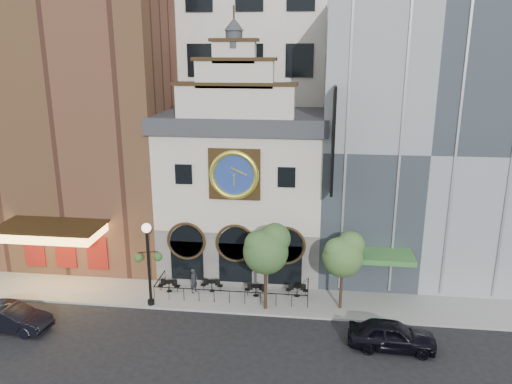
{
  "coord_description": "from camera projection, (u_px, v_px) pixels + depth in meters",
  "views": [
    {
      "loc": [
        5.5,
        -29.03,
        16.79
      ],
      "look_at": [
        1.24,
        6.0,
        6.73
      ],
      "focal_mm": 35.0,
      "sensor_mm": 36.0,
      "label": 1
    }
  ],
  "objects": [
    {
      "name": "lamppost",
      "position": [
        148.0,
        255.0,
        32.92
      ],
      "size": [
        1.82,
        0.91,
        5.82
      ],
      "rotation": [
        0.0,
        0.0,
        0.25
      ],
      "color": "black",
      "rests_on": "sidewalk"
    },
    {
      "name": "bistro_1",
      "position": [
        212.0,
        285.0,
        35.63
      ],
      "size": [
        1.58,
        0.68,
        0.9
      ],
      "color": "black",
      "rests_on": "sidewalk"
    },
    {
      "name": "office_tower",
      "position": [
        261.0,
        14.0,
        46.56
      ],
      "size": [
        20.0,
        16.0,
        40.0
      ],
      "primitive_type": "cube",
      "color": "silver",
      "rests_on": "ground"
    },
    {
      "name": "car_left",
      "position": [
        11.0,
        318.0,
        30.9
      ],
      "size": [
        5.09,
        2.22,
        1.63
      ],
      "primitive_type": "imported",
      "rotation": [
        0.0,
        0.0,
        1.47
      ],
      "color": "black",
      "rests_on": "ground"
    },
    {
      "name": "bistro_0",
      "position": [
        169.0,
        285.0,
        35.58
      ],
      "size": [
        1.58,
        0.68,
        0.9
      ],
      "color": "black",
      "rests_on": "sidewalk"
    },
    {
      "name": "bistro_2",
      "position": [
        256.0,
        290.0,
        34.94
      ],
      "size": [
        1.58,
        0.68,
        0.9
      ],
      "color": "black",
      "rests_on": "sidewalk"
    },
    {
      "name": "tree_left",
      "position": [
        267.0,
        248.0,
        32.21
      ],
      "size": [
        3.07,
        2.95,
        5.9
      ],
      "color": "#382619",
      "rests_on": "sidewalk"
    },
    {
      "name": "car_right",
      "position": [
        392.0,
        335.0,
        28.94
      ],
      "size": [
        5.13,
        2.26,
        1.72
      ],
      "primitive_type": "imported",
      "rotation": [
        0.0,
        0.0,
        1.52
      ],
      "color": "black",
      "rests_on": "ground"
    },
    {
      "name": "ground",
      "position": [
        226.0,
        314.0,
        32.95
      ],
      "size": [
        120.0,
        120.0,
        0.0
      ],
      "primitive_type": "plane",
      "color": "black",
      "rests_on": "ground"
    },
    {
      "name": "theater_building",
      "position": [
        88.0,
        104.0,
        40.51
      ],
      "size": [
        14.0,
        15.6,
        25.0
      ],
      "color": "brown",
      "rests_on": "ground"
    },
    {
      "name": "bistro_3",
      "position": [
        297.0,
        290.0,
        34.91
      ],
      "size": [
        1.58,
        0.68,
        0.9
      ],
      "color": "black",
      "rests_on": "sidewalk"
    },
    {
      "name": "sidewalk",
      "position": [
        233.0,
        295.0,
        35.32
      ],
      "size": [
        44.0,
        5.0,
        0.15
      ],
      "primitive_type": "cube",
      "color": "gray",
      "rests_on": "ground"
    },
    {
      "name": "cafe_railing",
      "position": [
        233.0,
        288.0,
        35.17
      ],
      "size": [
        10.6,
        2.6,
        0.9
      ],
      "primitive_type": null,
      "color": "black",
      "rests_on": "sidewalk"
    },
    {
      "name": "pedestrian",
      "position": [
        194.0,
        281.0,
        35.33
      ],
      "size": [
        0.7,
        0.79,
        1.82
      ],
      "primitive_type": "imported",
      "rotation": [
        0.0,
        0.0,
        1.08
      ],
      "color": "black",
      "rests_on": "sidewalk"
    },
    {
      "name": "clock_building",
      "position": [
        243.0,
        186.0,
        38.59
      ],
      "size": [
        12.6,
        8.78,
        18.65
      ],
      "color": "#605E5B",
      "rests_on": "ground"
    },
    {
      "name": "retail_building",
      "position": [
        414.0,
        140.0,
        38.2
      ],
      "size": [
        14.0,
        14.4,
        20.0
      ],
      "color": "gray",
      "rests_on": "ground"
    },
    {
      "name": "tree_right",
      "position": [
        343.0,
        254.0,
        32.41
      ],
      "size": [
        2.76,
        2.65,
        5.31
      ],
      "color": "#382619",
      "rests_on": "sidewalk"
    }
  ]
}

